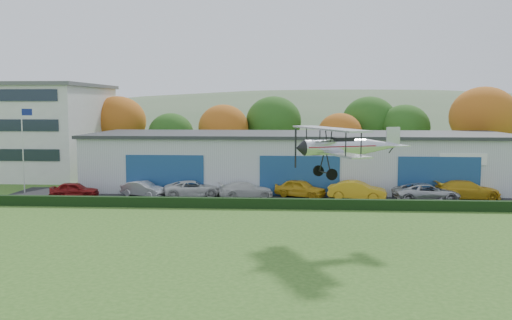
# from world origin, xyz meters

# --- Properties ---
(ground) EXTENTS (300.00, 300.00, 0.00)m
(ground) POSITION_xyz_m (0.00, 0.00, 0.00)
(ground) COLOR #305A1C
(ground) RESTS_ON ground
(apron) EXTENTS (48.00, 9.00, 0.05)m
(apron) POSITION_xyz_m (3.00, 21.00, 0.03)
(apron) COLOR black
(apron) RESTS_ON ground
(hedge) EXTENTS (46.00, 0.60, 0.80)m
(hedge) POSITION_xyz_m (3.00, 16.20, 0.40)
(hedge) COLOR black
(hedge) RESTS_ON ground
(hangar) EXTENTS (40.60, 12.60, 5.30)m
(hangar) POSITION_xyz_m (5.00, 27.98, 2.66)
(hangar) COLOR #B2B7BC
(hangar) RESTS_ON ground
(office_block) EXTENTS (20.60, 15.60, 10.40)m
(office_block) POSITION_xyz_m (-28.00, 35.00, 5.21)
(office_block) COLOR silver
(office_block) RESTS_ON ground
(flagpole) EXTENTS (1.05, 0.10, 8.00)m
(flagpole) POSITION_xyz_m (-19.88, 22.00, 4.78)
(flagpole) COLOR silver
(flagpole) RESTS_ON ground
(tree_belt) EXTENTS (75.70, 13.22, 10.12)m
(tree_belt) POSITION_xyz_m (0.85, 40.62, 5.61)
(tree_belt) COLOR #3D2614
(tree_belt) RESTS_ON ground
(distant_hills) EXTENTS (430.00, 196.00, 56.00)m
(distant_hills) POSITION_xyz_m (-4.38, 140.00, -13.05)
(distant_hills) COLOR #4C6642
(distant_hills) RESTS_ON ground
(car_0) EXTENTS (4.24, 2.16, 1.38)m
(car_0) POSITION_xyz_m (-14.35, 19.63, 0.74)
(car_0) COLOR maroon
(car_0) RESTS_ON apron
(car_1) EXTENTS (4.34, 2.96, 1.36)m
(car_1) POSITION_xyz_m (-8.64, 20.76, 0.73)
(car_1) COLOR silver
(car_1) RESTS_ON apron
(car_2) EXTENTS (5.45, 3.47, 1.40)m
(car_2) POSITION_xyz_m (-4.26, 20.97, 0.75)
(car_2) COLOR silver
(car_2) RESTS_ON apron
(car_3) EXTENTS (5.01, 2.99, 1.36)m
(car_3) POSITION_xyz_m (0.35, 20.89, 0.73)
(car_3) COLOR silver
(car_3) RESTS_ON apron
(car_4) EXTENTS (4.83, 3.53, 1.53)m
(car_4) POSITION_xyz_m (5.08, 21.43, 0.81)
(car_4) COLOR gold
(car_4) RESTS_ON apron
(car_5) EXTENTS (5.09, 2.66, 1.60)m
(car_5) POSITION_xyz_m (9.85, 20.33, 0.85)
(car_5) COLOR gold
(car_5) RESTS_ON apron
(car_6) EXTENTS (5.75, 3.15, 1.53)m
(car_6) POSITION_xyz_m (15.48, 19.84, 0.81)
(car_6) COLOR silver
(car_6) RESTS_ON apron
(car_7) EXTENTS (5.60, 2.60, 1.58)m
(car_7) POSITION_xyz_m (19.24, 21.28, 0.84)
(car_7) COLOR gold
(car_7) RESTS_ON apron
(biplane) EXTENTS (6.89, 7.72, 2.93)m
(biplane) POSITION_xyz_m (7.40, 6.51, 5.69)
(biplane) COLOR silver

